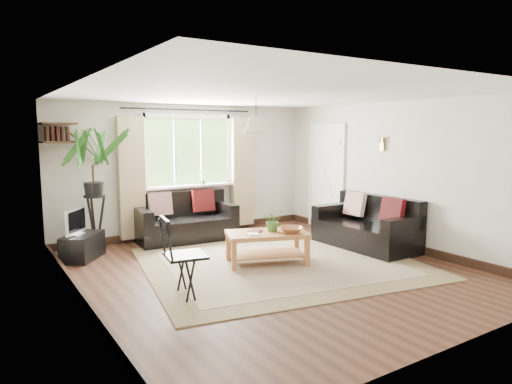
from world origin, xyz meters
TOP-DOWN VIEW (x-y plane):
  - floor at (0.00, 0.00)m, footprint 5.50×5.50m
  - ceiling at (0.00, 0.00)m, footprint 5.50×5.50m
  - wall_back at (0.00, 2.75)m, footprint 5.00×0.02m
  - wall_front at (0.00, -2.75)m, footprint 5.00×0.02m
  - wall_left at (-2.50, 0.00)m, footprint 0.02×5.50m
  - wall_right at (2.50, 0.00)m, footprint 0.02×5.50m
  - rug at (0.29, 0.20)m, footprint 4.33×3.88m
  - window at (0.00, 2.71)m, footprint 2.50×0.16m
  - door at (2.47, 1.70)m, footprint 0.06×0.96m
  - corner_shelf at (-2.25, 2.50)m, footprint 0.50×0.50m
  - pendant_lamp at (0.00, 0.40)m, footprint 0.36×0.36m
  - wall_sconce at (2.43, 0.30)m, footprint 0.12×0.12m
  - sofa_back at (-0.28, 2.26)m, footprint 1.77×0.99m
  - sofa_right at (2.01, 0.20)m, footprint 1.74×0.90m
  - coffee_table at (0.12, 0.29)m, footprint 1.29×0.99m
  - table_plant at (0.23, 0.30)m, footprint 0.36×0.34m
  - bowl at (0.39, 0.07)m, footprint 0.47×0.47m
  - book_a at (-0.19, 0.29)m, footprint 0.21×0.24m
  - book_b at (-0.05, 0.49)m, footprint 0.29×0.28m
  - tv_stand at (-2.08, 1.99)m, footprint 0.76×0.81m
  - tv at (-2.16, 1.99)m, footprint 0.48×0.55m
  - palm_stand at (-1.81, 2.31)m, footprint 0.83×0.83m
  - folding_chair at (-1.42, -0.31)m, footprint 0.56×0.56m
  - sill_plant at (0.25, 2.63)m, footprint 0.14×0.10m

SIDE VIEW (x-z plane):
  - floor at x=0.00m, z-range 0.00..0.00m
  - rug at x=0.29m, z-range 0.00..0.02m
  - tv_stand at x=-2.08m, z-range 0.00..0.39m
  - coffee_table at x=0.12m, z-range 0.00..0.47m
  - sofa_back at x=-0.28m, z-range 0.00..0.80m
  - sofa_right at x=2.01m, z-range 0.00..0.81m
  - folding_chair at x=-1.42m, z-range 0.00..0.95m
  - book_a at x=-0.19m, z-range 0.47..0.49m
  - book_b at x=-0.05m, z-range 0.47..0.49m
  - bowl at x=0.39m, z-range 0.47..0.55m
  - tv at x=-2.16m, z-range 0.39..0.81m
  - table_plant at x=0.23m, z-range 0.47..0.79m
  - palm_stand at x=-1.81m, z-range 0.00..1.98m
  - door at x=2.47m, z-range -0.03..2.03m
  - sill_plant at x=0.25m, z-range 0.93..1.20m
  - wall_back at x=0.00m, z-range 0.00..2.40m
  - wall_front at x=0.00m, z-range 0.00..2.40m
  - wall_left at x=-2.50m, z-range 0.00..2.40m
  - wall_right at x=2.50m, z-range 0.00..2.40m
  - window at x=0.00m, z-range 0.47..2.63m
  - wall_sconce at x=2.43m, z-range 1.60..1.88m
  - corner_shelf at x=-2.25m, z-range 1.72..2.06m
  - pendant_lamp at x=0.00m, z-range 1.78..2.32m
  - ceiling at x=0.00m, z-range 2.40..2.40m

